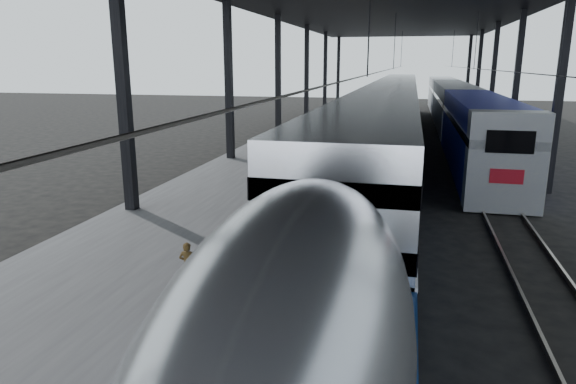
% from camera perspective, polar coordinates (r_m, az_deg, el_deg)
% --- Properties ---
extents(ground, '(160.00, 160.00, 0.00)m').
position_cam_1_polar(ground, '(12.15, -4.06, -14.56)').
color(ground, black).
rests_on(ground, ground).
extents(platform, '(6.00, 80.00, 1.00)m').
position_cam_1_polar(platform, '(31.36, 0.72, 4.35)').
color(platform, '#4C4C4F').
rests_on(platform, ground).
extents(yellow_strip, '(0.30, 80.00, 0.01)m').
position_cam_1_polar(yellow_strip, '(30.79, 5.83, 5.04)').
color(yellow_strip, '#C89312').
rests_on(yellow_strip, platform).
extents(rails, '(6.52, 80.00, 0.16)m').
position_cam_1_polar(rails, '(30.72, 15.45, 2.83)').
color(rails, slate).
rests_on(rails, ground).
extents(canopy, '(18.00, 75.00, 9.47)m').
position_cam_1_polar(canopy, '(30.36, 11.42, 20.08)').
color(canopy, black).
rests_on(canopy, ground).
extents(tgv_train, '(3.14, 65.20, 4.50)m').
position_cam_1_polar(tgv_train, '(33.33, 11.21, 7.45)').
color(tgv_train, '#BABDC2').
rests_on(tgv_train, ground).
extents(second_train, '(2.93, 56.05, 4.04)m').
position_cam_1_polar(second_train, '(48.31, 18.00, 8.96)').
color(second_train, navy).
rests_on(second_train, ground).
extents(child, '(0.40, 0.28, 1.03)m').
position_cam_1_polar(child, '(11.63, -11.09, -7.91)').
color(child, '#4B3719').
rests_on(child, platform).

